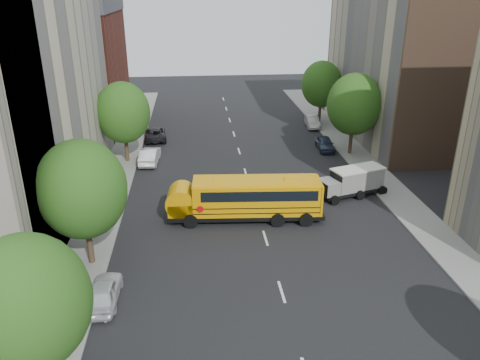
{
  "coord_description": "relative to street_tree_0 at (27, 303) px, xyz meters",
  "views": [
    {
      "loc": [
        -4.46,
        -29.2,
        15.71
      ],
      "look_at": [
        -1.32,
        2.0,
        2.64
      ],
      "focal_mm": 35.0,
      "sensor_mm": 36.0,
      "label": 1
    }
  ],
  "objects": [
    {
      "name": "ground",
      "position": [
        11.0,
        14.0,
        -4.64
      ],
      "size": [
        120.0,
        120.0,
        0.0
      ],
      "primitive_type": "plane",
      "color": "black",
      "rests_on": "ground"
    },
    {
      "name": "sidewalk_left",
      "position": [
        -0.5,
        19.0,
        -4.58
      ],
      "size": [
        3.0,
        80.0,
        0.12
      ],
      "primitive_type": "cube",
      "color": "slate",
      "rests_on": "ground"
    },
    {
      "name": "sidewalk_right",
      "position": [
        22.5,
        19.0,
        -4.58
      ],
      "size": [
        3.0,
        80.0,
        0.12
      ],
      "primitive_type": "cube",
      "color": "slate",
      "rests_on": "ground"
    },
    {
      "name": "lane_markings",
      "position": [
        11.0,
        24.0,
        -4.64
      ],
      "size": [
        0.15,
        64.0,
        0.01
      ],
      "primitive_type": "cube",
      "color": "silver",
      "rests_on": "ground"
    },
    {
      "name": "building_left_cream",
      "position": [
        -7.0,
        20.0,
        5.36
      ],
      "size": [
        10.0,
        26.0,
        20.0
      ],
      "primitive_type": "cube",
      "color": "beige",
      "rests_on": "ground"
    },
    {
      "name": "building_left_redbrick",
      "position": [
        -7.0,
        42.0,
        1.86
      ],
      "size": [
        10.0,
        15.0,
        13.0
      ],
      "primitive_type": "cube",
      "color": "maroon",
      "rests_on": "ground"
    },
    {
      "name": "building_right_far",
      "position": [
        29.0,
        34.0,
        4.36
      ],
      "size": [
        10.0,
        22.0,
        18.0
      ],
      "primitive_type": "cube",
      "color": "#B2A58B",
      "rests_on": "ground"
    },
    {
      "name": "building_right_sidewall",
      "position": [
        29.0,
        23.0,
        4.36
      ],
      "size": [
        10.1,
        0.3,
        18.0
      ],
      "primitive_type": "cube",
      "color": "brown",
      "rests_on": "ground"
    },
    {
      "name": "street_tree_0",
      "position": [
        0.0,
        0.0,
        0.0
      ],
      "size": [
        4.8,
        4.8,
        7.41
      ],
      "color": "#38281C",
      "rests_on": "ground"
    },
    {
      "name": "street_tree_1",
      "position": [
        0.0,
        10.0,
        0.31
      ],
      "size": [
        5.12,
        5.12,
        7.9
      ],
      "color": "#38281C",
      "rests_on": "ground"
    },
    {
      "name": "street_tree_2",
      "position": [
        0.0,
        28.0,
        0.19
      ],
      "size": [
        4.99,
        4.99,
        7.71
      ],
      "color": "#38281C",
      "rests_on": "ground"
    },
    {
      "name": "street_tree_4",
      "position": [
        22.0,
        28.0,
        0.43
      ],
      "size": [
        5.25,
        5.25,
        8.1
      ],
      "color": "#38281C",
      "rests_on": "ground"
    },
    {
      "name": "street_tree_5",
      "position": [
        22.0,
        40.0,
        0.06
      ],
      "size": [
        4.86,
        4.86,
        7.51
      ],
      "color": "#38281C",
      "rests_on": "ground"
    },
    {
      "name": "school_bus",
      "position": [
        9.89,
        14.96,
        -2.89
      ],
      "size": [
        11.25,
        3.38,
        3.13
      ],
      "rotation": [
        0.0,
        0.0,
        -0.07
      ],
      "color": "black",
      "rests_on": "ground"
    },
    {
      "name": "safari_truck",
      "position": [
        18.97,
        18.24,
        -3.44
      ],
      "size": [
        5.62,
        3.38,
        2.28
      ],
      "rotation": [
        0.0,
        0.0,
        0.31
      ],
      "color": "black",
      "rests_on": "ground"
    },
    {
      "name": "parked_car_0",
      "position": [
        1.4,
        6.05,
        -3.98
      ],
      "size": [
        1.64,
        3.92,
        1.32
      ],
      "primitive_type": "imported",
      "rotation": [
        0.0,
        0.0,
        3.12
      ],
      "color": "silver",
      "rests_on": "ground"
    },
    {
      "name": "parked_car_1",
      "position": [
        2.2,
        27.44,
        -3.9
      ],
      "size": [
        1.88,
        4.58,
        1.48
      ],
      "primitive_type": "imported",
      "rotation": [
        0.0,
        0.0,
        3.07
      ],
      "color": "white",
      "rests_on": "ground"
    },
    {
      "name": "parked_car_2",
      "position": [
        2.2,
        34.85,
        -3.97
      ],
      "size": [
        2.69,
        5.05,
        1.35
      ],
      "primitive_type": "imported",
      "rotation": [
        0.0,
        0.0,
        3.24
      ],
      "color": "black",
      "rests_on": "ground"
    },
    {
      "name": "parked_car_4",
      "position": [
        19.87,
        29.59,
        -3.99
      ],
      "size": [
        1.79,
        3.93,
        1.31
      ],
      "primitive_type": "imported",
      "rotation": [
        0.0,
        0.0,
        -0.07
      ],
      "color": "#2D3750",
      "rests_on": "ground"
    },
    {
      "name": "parked_car_5",
      "position": [
        20.6,
        37.89,
        -3.98
      ],
      "size": [
        1.71,
        4.1,
        1.32
      ],
      "primitive_type": "imported",
      "rotation": [
        0.0,
        0.0,
        -0.08
      ],
      "color": "#9FA09B",
      "rests_on": "ground"
    }
  ]
}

